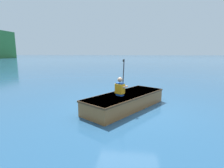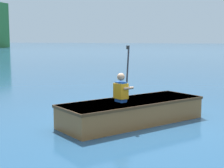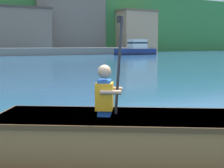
{
  "view_description": "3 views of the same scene",
  "coord_description": "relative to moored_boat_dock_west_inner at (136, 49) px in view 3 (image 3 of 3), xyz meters",
  "views": [
    {
      "loc": [
        -6.06,
        -0.28,
        1.97
      ],
      "look_at": [
        0.06,
        0.59,
        0.87
      ],
      "focal_mm": 28.0,
      "sensor_mm": 36.0,
      "label": 1
    },
    {
      "loc": [
        -7.27,
        -2.15,
        1.89
      ],
      "look_at": [
        0.06,
        0.59,
        0.87
      ],
      "focal_mm": 55.0,
      "sensor_mm": 36.0,
      "label": 2
    },
    {
      "loc": [
        -2.22,
        -3.5,
        1.42
      ],
      "look_at": [
        0.06,
        0.59,
        0.87
      ],
      "focal_mm": 55.0,
      "sensor_mm": 36.0,
      "label": 3
    }
  ],
  "objects": [
    {
      "name": "moored_boat_dock_west_inner",
      "position": [
        0.0,
        0.0,
        0.0
      ],
      "size": [
        5.54,
        1.73,
        1.98
      ],
      "color": "navy",
      "rests_on": "ground"
    },
    {
      "name": "waterfront_apartment_right",
      "position": [
        -2.54,
        20.46,
        4.78
      ],
      "size": [
        12.06,
        12.24,
        10.98
      ],
      "color": "#75665B",
      "rests_on": "ground"
    },
    {
      "name": "ground_plane",
      "position": [
        -21.9,
        -33.4,
        -0.72
      ],
      "size": [
        300.0,
        300.0,
        0.0
      ],
      "primitive_type": "plane",
      "color": "navy"
    },
    {
      "name": "waterfront_office_block_center",
      "position": [
        -11.33,
        16.38,
        2.63
      ],
      "size": [
        8.48,
        10.61,
        6.67
      ],
      "color": "#75665B",
      "rests_on": "ground"
    },
    {
      "name": "person_paddler",
      "position": [
        -22.12,
        -33.12,
        0.09
      ],
      "size": [
        0.45,
        0.45,
        1.24
      ],
      "color": "#1E4CA5",
      "rests_on": "rowboat_foreground"
    },
    {
      "name": "waterfront_tower_far",
      "position": [
        8.77,
        16.82,
        2.87
      ],
      "size": [
        6.71,
        10.94,
        7.16
      ],
      "color": "tan",
      "rests_on": "ground"
    },
    {
      "name": "rowboat_foreground",
      "position": [
        -21.8,
        -33.33,
        -0.43
      ],
      "size": [
        3.52,
        2.88,
        0.52
      ],
      "color": "#935B2D",
      "rests_on": "ground"
    }
  ]
}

